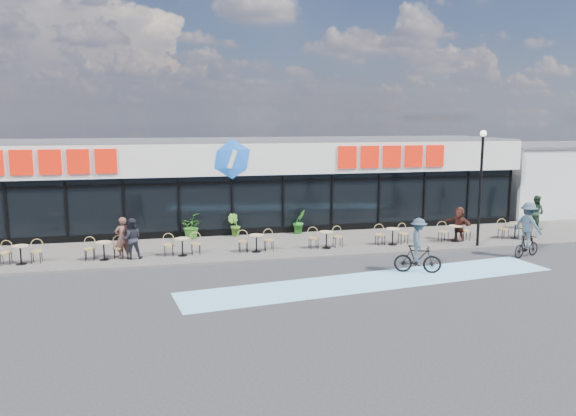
{
  "coord_description": "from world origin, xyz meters",
  "views": [
    {
      "loc": [
        -3.22,
        -19.56,
        5.71
      ],
      "look_at": [
        1.97,
        3.5,
        1.9
      ],
      "focal_mm": 35.0,
      "sensor_mm": 36.0,
      "label": 1
    }
  ],
  "objects_px": {
    "lamp_post": "(481,178)",
    "cyclist_a": "(418,249)",
    "potted_plant_mid": "(299,222)",
    "potted_plant_left": "(190,226)",
    "cyclist_b": "(528,231)",
    "patron_right": "(132,239)",
    "patron_left": "(123,238)",
    "pedestrian_c": "(526,223)",
    "pedestrian_b": "(536,212)",
    "pedestrian_a": "(459,224)",
    "potted_plant_right": "(234,225)"
  },
  "relations": [
    {
      "from": "patron_right",
      "to": "pedestrian_c",
      "type": "distance_m",
      "value": 17.7
    },
    {
      "from": "lamp_post",
      "to": "patron_right",
      "type": "distance_m",
      "value": 15.02
    },
    {
      "from": "potted_plant_left",
      "to": "patron_right",
      "type": "xyz_separation_m",
      "value": [
        -2.48,
        -3.45,
        0.24
      ]
    },
    {
      "from": "lamp_post",
      "to": "patron_left",
      "type": "distance_m",
      "value": 15.37
    },
    {
      "from": "pedestrian_a",
      "to": "pedestrian_b",
      "type": "height_order",
      "value": "pedestrian_b"
    },
    {
      "from": "potted_plant_mid",
      "to": "cyclist_a",
      "type": "height_order",
      "value": "cyclist_a"
    },
    {
      "from": "cyclist_b",
      "to": "potted_plant_left",
      "type": "bearing_deg",
      "value": 154.71
    },
    {
      "from": "potted_plant_right",
      "to": "cyclist_b",
      "type": "bearing_deg",
      "value": -29.3
    },
    {
      "from": "patron_left",
      "to": "cyclist_b",
      "type": "relative_size",
      "value": 0.74
    },
    {
      "from": "cyclist_a",
      "to": "cyclist_b",
      "type": "distance_m",
      "value": 5.59
    },
    {
      "from": "patron_left",
      "to": "cyclist_a",
      "type": "relative_size",
      "value": 0.82
    },
    {
      "from": "patron_right",
      "to": "pedestrian_c",
      "type": "height_order",
      "value": "patron_right"
    },
    {
      "from": "potted_plant_mid",
      "to": "cyclist_a",
      "type": "xyz_separation_m",
      "value": [
        2.69,
        -7.51,
        0.23
      ]
    },
    {
      "from": "lamp_post",
      "to": "pedestrian_c",
      "type": "height_order",
      "value": "lamp_post"
    },
    {
      "from": "cyclist_b",
      "to": "potted_plant_mid",
      "type": "bearing_deg",
      "value": 142.23
    },
    {
      "from": "potted_plant_left",
      "to": "lamp_post",
      "type": "bearing_deg",
      "value": -19.63
    },
    {
      "from": "potted_plant_mid",
      "to": "cyclist_b",
      "type": "height_order",
      "value": "cyclist_b"
    },
    {
      "from": "potted_plant_mid",
      "to": "pedestrian_c",
      "type": "distance_m",
      "value": 10.6
    },
    {
      "from": "potted_plant_right",
      "to": "potted_plant_left",
      "type": "bearing_deg",
      "value": -179.4
    },
    {
      "from": "patron_right",
      "to": "pedestrian_a",
      "type": "bearing_deg",
      "value": 176.23
    },
    {
      "from": "potted_plant_left",
      "to": "cyclist_a",
      "type": "distance_m",
      "value": 10.97
    },
    {
      "from": "potted_plant_right",
      "to": "patron_left",
      "type": "distance_m",
      "value": 5.95
    },
    {
      "from": "patron_left",
      "to": "pedestrian_a",
      "type": "relative_size",
      "value": 1.08
    },
    {
      "from": "potted_plant_left",
      "to": "patron_left",
      "type": "height_order",
      "value": "patron_left"
    },
    {
      "from": "pedestrian_b",
      "to": "pedestrian_c",
      "type": "distance_m",
      "value": 2.94
    },
    {
      "from": "patron_right",
      "to": "cyclist_a",
      "type": "relative_size",
      "value": 0.8
    },
    {
      "from": "pedestrian_a",
      "to": "potted_plant_right",
      "type": "bearing_deg",
      "value": -131.76
    },
    {
      "from": "patron_left",
      "to": "pedestrian_b",
      "type": "distance_m",
      "value": 20.19
    },
    {
      "from": "patron_right",
      "to": "pedestrian_a",
      "type": "height_order",
      "value": "patron_right"
    },
    {
      "from": "pedestrian_a",
      "to": "pedestrian_b",
      "type": "bearing_deg",
      "value": 83.2
    },
    {
      "from": "cyclist_b",
      "to": "patron_right",
      "type": "bearing_deg",
      "value": 169.71
    },
    {
      "from": "lamp_post",
      "to": "cyclist_a",
      "type": "xyz_separation_m",
      "value": [
        -4.38,
        -3.14,
        -2.21
      ]
    },
    {
      "from": "pedestrian_a",
      "to": "patron_left",
      "type": "bearing_deg",
      "value": -113.43
    },
    {
      "from": "lamp_post",
      "to": "pedestrian_b",
      "type": "bearing_deg",
      "value": 29.34
    },
    {
      "from": "patron_left",
      "to": "pedestrian_c",
      "type": "height_order",
      "value": "patron_left"
    },
    {
      "from": "lamp_post",
      "to": "pedestrian_b",
      "type": "relative_size",
      "value": 2.94
    },
    {
      "from": "patron_left",
      "to": "cyclist_a",
      "type": "xyz_separation_m",
      "value": [
        10.8,
        -4.23,
        -0.04
      ]
    },
    {
      "from": "potted_plant_mid",
      "to": "potted_plant_left",
      "type": "bearing_deg",
      "value": 179.66
    },
    {
      "from": "pedestrian_c",
      "to": "patron_left",
      "type": "bearing_deg",
      "value": -28.56
    },
    {
      "from": "patron_right",
      "to": "pedestrian_b",
      "type": "height_order",
      "value": "pedestrian_b"
    },
    {
      "from": "cyclist_a",
      "to": "lamp_post",
      "type": "bearing_deg",
      "value": 35.69
    },
    {
      "from": "potted_plant_mid",
      "to": "pedestrian_a",
      "type": "height_order",
      "value": "pedestrian_a"
    },
    {
      "from": "patron_left",
      "to": "cyclist_b",
      "type": "height_order",
      "value": "cyclist_b"
    },
    {
      "from": "cyclist_a",
      "to": "cyclist_b",
      "type": "height_order",
      "value": "cyclist_b"
    },
    {
      "from": "pedestrian_b",
      "to": "potted_plant_mid",
      "type": "bearing_deg",
      "value": 64.13
    },
    {
      "from": "pedestrian_a",
      "to": "cyclist_b",
      "type": "height_order",
      "value": "cyclist_b"
    },
    {
      "from": "pedestrian_b",
      "to": "cyclist_a",
      "type": "bearing_deg",
      "value": 104.12
    },
    {
      "from": "lamp_post",
      "to": "pedestrian_b",
      "type": "height_order",
      "value": "lamp_post"
    },
    {
      "from": "potted_plant_mid",
      "to": "cyclist_a",
      "type": "bearing_deg",
      "value": -70.32
    },
    {
      "from": "potted_plant_right",
      "to": "patron_right",
      "type": "relative_size",
      "value": 0.65
    }
  ]
}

